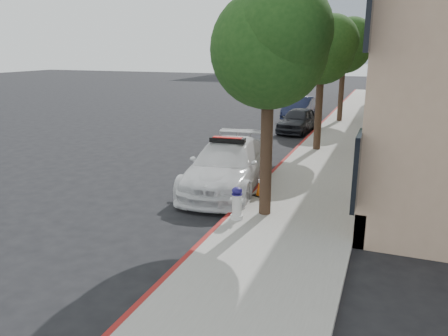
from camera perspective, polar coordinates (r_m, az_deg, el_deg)
ground at (r=14.21m, az=-3.76°, el=-2.18°), size 120.00×120.00×0.00m
sidewalk at (r=22.77m, az=15.36°, el=4.21°), size 3.20×50.00×0.15m
curb_strip at (r=22.97m, az=11.54°, el=4.54°), size 0.12×50.00×0.15m
tree_near at (r=10.64m, az=6.03°, el=15.26°), size 2.92×2.82×5.62m
tree_mid at (r=18.48m, az=12.77°, el=14.66°), size 2.77×2.64×5.43m
tree_far at (r=26.41m, az=15.52°, el=15.10°), size 3.10×3.00×5.81m
police_car at (r=13.63m, az=0.46°, el=0.37°), size 2.62×5.34×1.64m
parked_car_mid at (r=23.35m, az=9.67°, el=6.21°), size 1.81×3.84×1.27m
parked_car_far at (r=27.91m, az=9.93°, el=7.75°), size 1.63×4.13×1.34m
fire_hydrant at (r=10.89m, az=1.70°, el=-4.63°), size 0.34×0.32×0.83m
traffic_cone at (r=12.62m, az=4.81°, el=-2.24°), size 0.45×0.45×0.65m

